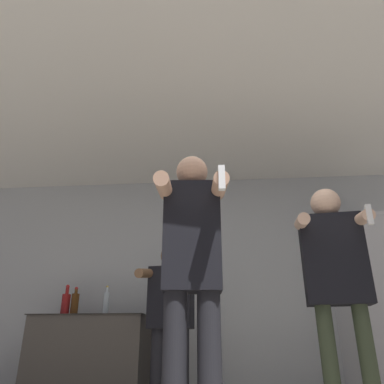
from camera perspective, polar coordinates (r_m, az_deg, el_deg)
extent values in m
cube|color=#B2B7BC|center=(4.39, 4.45, -13.74)|extent=(7.00, 0.06, 2.55)
cube|color=silver|center=(3.59, 3.50, 10.81)|extent=(7.00, 3.15, 0.05)
cube|color=silver|center=(4.25, 26.40, -16.05)|extent=(0.61, 0.68, 1.85)
cube|color=#47423D|center=(4.23, -15.41, -23.97)|extent=(1.13, 0.63, 0.90)
cube|color=#272421|center=(4.24, -14.75, -17.86)|extent=(1.16, 0.66, 0.01)
cylinder|color=maroon|center=(4.31, -18.72, -16.00)|extent=(0.09, 0.09, 0.22)
cylinder|color=maroon|center=(4.33, -18.47, -14.04)|extent=(0.04, 0.04, 0.08)
sphere|color=maroon|center=(4.33, -18.40, -13.50)|extent=(0.04, 0.04, 0.04)
cylinder|color=silver|center=(4.16, -12.99, -16.29)|extent=(0.06, 0.06, 0.23)
cylinder|color=silver|center=(4.18, -12.81, -14.32)|extent=(0.03, 0.03, 0.06)
sphere|color=#B29933|center=(4.18, -12.78, -13.92)|extent=(0.03, 0.03, 0.03)
cylinder|color=#563314|center=(4.28, -17.46, -16.07)|extent=(0.08, 0.08, 0.22)
cylinder|color=#563314|center=(4.29, -17.23, -14.24)|extent=(0.03, 0.03, 0.05)
sphere|color=maroon|center=(4.29, -17.19, -13.88)|extent=(0.04, 0.04, 0.04)
cylinder|color=black|center=(2.24, -2.74, -26.45)|extent=(0.14, 0.14, 0.90)
cylinder|color=black|center=(2.24, 2.74, -26.46)|extent=(0.14, 0.14, 0.90)
cube|color=black|center=(2.33, 0.00, -6.77)|extent=(0.36, 0.23, 0.67)
sphere|color=tan|center=(2.48, 0.00, 3.07)|extent=(0.21, 0.21, 0.21)
cylinder|color=tan|center=(2.24, -4.30, 0.84)|extent=(0.12, 0.41, 0.16)
cylinder|color=tan|center=(2.23, 4.20, 0.88)|extent=(0.12, 0.41, 0.16)
cube|color=white|center=(2.05, 4.54, 2.16)|extent=(0.04, 0.04, 0.14)
cylinder|color=#38422D|center=(2.92, 20.46, -24.55)|extent=(0.11, 0.11, 0.88)
cylinder|color=#38422D|center=(2.96, 25.55, -23.79)|extent=(0.11, 0.11, 0.88)
cube|color=black|center=(2.99, 20.78, -9.52)|extent=(0.46, 0.25, 0.66)
sphere|color=beige|center=(3.11, 19.67, -1.60)|extent=(0.23, 0.23, 0.23)
cylinder|color=beige|center=(2.87, 16.40, -4.37)|extent=(0.12, 0.35, 0.14)
cylinder|color=beige|center=(2.94, 24.60, -3.64)|extent=(0.12, 0.35, 0.14)
cube|color=white|center=(2.78, 25.37, -3.12)|extent=(0.04, 0.04, 0.14)
cylinder|color=black|center=(3.73, -5.34, -25.93)|extent=(0.13, 0.13, 0.76)
cylinder|color=black|center=(3.66, -1.57, -26.07)|extent=(0.13, 0.13, 0.76)
cube|color=black|center=(3.72, -3.22, -15.71)|extent=(0.44, 0.26, 0.57)
sphere|color=brown|center=(3.78, -3.09, -9.73)|extent=(0.22, 0.22, 0.22)
cylinder|color=brown|center=(3.64, -7.04, -12.18)|extent=(0.14, 0.39, 0.15)
cylinder|color=brown|center=(3.52, -0.87, -12.00)|extent=(0.14, 0.39, 0.15)
cube|color=white|center=(3.34, -1.67, -11.98)|extent=(0.04, 0.04, 0.14)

